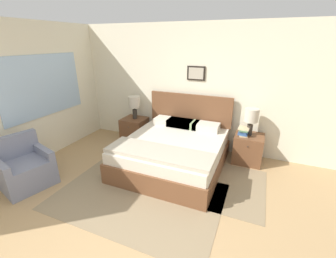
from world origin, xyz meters
name	(u,v)px	position (x,y,z in m)	size (l,w,h in m)	color
wall_back	(196,89)	(0.00, 3.20, 1.30)	(7.68, 0.09, 2.60)	beige
wall_left	(39,93)	(-2.67, 1.59, 1.31)	(0.08, 5.57, 2.60)	beige
area_rug_main	(138,196)	(-0.24, 1.07, 0.00)	(2.51, 1.70, 0.01)	#897556
area_rug_bedside	(237,188)	(1.14, 1.88, 0.00)	(0.89, 1.41, 0.01)	#897556
bed	(174,150)	(-0.08, 2.17, 0.31)	(1.79, 1.98, 1.20)	brown
armchair	(24,169)	(-2.12, 0.64, 0.29)	(0.87, 0.89, 0.82)	gray
nightstand_near_window	(135,130)	(-1.36, 2.87, 0.28)	(0.53, 0.53, 0.56)	brown
nightstand_by_door	(248,149)	(1.20, 2.87, 0.28)	(0.53, 0.53, 0.56)	brown
table_lamp_near_window	(134,103)	(-1.34, 2.89, 0.92)	(0.26, 0.26, 0.52)	#2D2823
table_lamp_by_door	(251,117)	(1.18, 2.89, 0.92)	(0.26, 0.26, 0.52)	#2D2823
book_thick_bottom	(243,135)	(1.08, 2.82, 0.57)	(0.19, 0.25, 0.03)	beige
book_hardcover_middle	(243,133)	(1.08, 2.82, 0.61)	(0.19, 0.22, 0.04)	#335693
book_novel_upper	(244,131)	(1.08, 2.82, 0.65)	(0.17, 0.24, 0.04)	#335693
book_slim_near_top	(244,130)	(1.08, 2.82, 0.68)	(0.17, 0.26, 0.03)	#4C7551
book_paperback_top	(244,128)	(1.08, 2.82, 0.71)	(0.21, 0.22, 0.02)	beige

